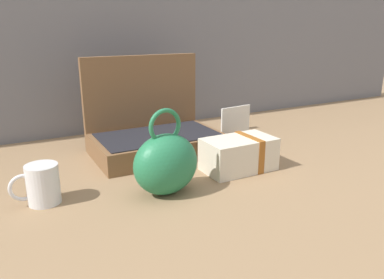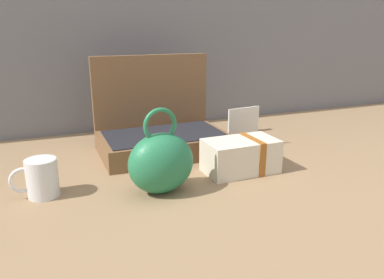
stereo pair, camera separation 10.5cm
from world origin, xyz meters
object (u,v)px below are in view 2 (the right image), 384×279
Objects in this scene: teal_pouch_handbag at (161,162)px; coffee_mug at (41,178)px; open_suitcase at (160,130)px; cream_toiletry_bag at (242,156)px; info_card_left at (243,129)px.

teal_pouch_handbag is 0.30m from coffee_mug.
open_suitcase is at bearing 72.84° from teal_pouch_handbag.
teal_pouch_handbag is at bearing -169.47° from cream_toiletry_bag.
coffee_mug is 0.67m from info_card_left.
info_card_left is (0.37, 0.23, -0.01)m from teal_pouch_handbag.
open_suitcase is 0.28m from info_card_left.
info_card_left is at bearing 59.24° from cream_toiletry_bag.
open_suitcase is 0.32m from cream_toiletry_bag.
open_suitcase is 1.97× the size of cream_toiletry_bag.
cream_toiletry_bag is 1.44× the size of info_card_left.
teal_pouch_handbag is 0.43m from info_card_left.
open_suitcase is 3.57× the size of coffee_mug.
teal_pouch_handbag is at bearing -154.57° from info_card_left.
cream_toiletry_bag is at bearing 10.53° from teal_pouch_handbag.
info_card_left reaches higher than cream_toiletry_bag.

